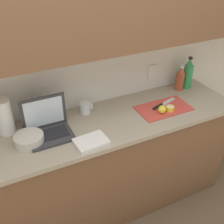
% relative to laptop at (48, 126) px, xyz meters
% --- Properties ---
extents(ground_plane, '(12.00, 12.00, 0.00)m').
position_rel_laptop_xyz_m(ground_plane, '(0.28, -0.05, -0.97)').
color(ground_plane, brown).
rests_on(ground_plane, ground).
extents(wall_back, '(5.20, 0.38, 2.60)m').
position_rel_laptop_xyz_m(wall_back, '(0.28, 0.18, 0.58)').
color(wall_back, white).
rests_on(wall_back, ground_plane).
extents(counter_unit, '(2.47, 0.59, 0.91)m').
position_rel_laptop_xyz_m(counter_unit, '(0.26, -0.04, -0.51)').
color(counter_unit, brown).
rests_on(counter_unit, ground_plane).
extents(laptop, '(0.32, 0.25, 0.26)m').
position_rel_laptop_xyz_m(laptop, '(0.00, 0.00, 0.00)').
color(laptop, '#333338').
rests_on(laptop, counter_unit).
extents(cutting_board, '(0.43, 0.25, 0.01)m').
position_rel_laptop_xyz_m(cutting_board, '(0.93, -0.08, -0.06)').
color(cutting_board, '#D1473D').
rests_on(cutting_board, counter_unit).
extents(knife, '(0.28, 0.11, 0.02)m').
position_rel_laptop_xyz_m(knife, '(0.92, -0.05, -0.05)').
color(knife, silver).
rests_on(knife, cutting_board).
extents(lemon_half_cut, '(0.07, 0.07, 0.04)m').
position_rel_laptop_xyz_m(lemon_half_cut, '(0.95, -0.14, -0.04)').
color(lemon_half_cut, yellow).
rests_on(lemon_half_cut, cutting_board).
extents(lemon_whole_beside, '(0.06, 0.06, 0.06)m').
position_rel_laptop_xyz_m(lemon_whole_beside, '(0.87, -0.14, -0.02)').
color(lemon_whole_beside, yellow).
rests_on(lemon_whole_beside, cutting_board).
extents(bottle_green_soda, '(0.08, 0.08, 0.23)m').
position_rel_laptop_xyz_m(bottle_green_soda, '(1.25, 0.14, 0.04)').
color(bottle_green_soda, '#A34C2D').
rests_on(bottle_green_soda, counter_unit).
extents(bottle_oil_tall, '(0.08, 0.08, 0.29)m').
position_rel_laptop_xyz_m(bottle_oil_tall, '(1.33, 0.14, 0.07)').
color(bottle_oil_tall, '#2D934C').
rests_on(bottle_oil_tall, counter_unit).
extents(measuring_cup, '(0.11, 0.09, 0.09)m').
position_rel_laptop_xyz_m(measuring_cup, '(0.33, 0.13, -0.02)').
color(measuring_cup, silver).
rests_on(measuring_cup, counter_unit).
extents(bowl_white, '(0.20, 0.20, 0.07)m').
position_rel_laptop_xyz_m(bowl_white, '(-0.15, -0.06, -0.03)').
color(bowl_white, beige).
rests_on(bowl_white, counter_unit).
extents(paper_towel_roll, '(0.12, 0.12, 0.26)m').
position_rel_laptop_xyz_m(paper_towel_roll, '(-0.26, 0.14, 0.07)').
color(paper_towel_roll, white).
rests_on(paper_towel_roll, counter_unit).
extents(dish_towel, '(0.23, 0.18, 0.02)m').
position_rel_laptop_xyz_m(dish_towel, '(0.23, -0.24, -0.05)').
color(dish_towel, white).
rests_on(dish_towel, counter_unit).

